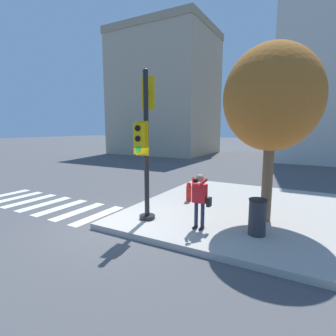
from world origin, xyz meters
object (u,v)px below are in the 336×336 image
Objects in this scene: street_tree at (272,99)px; traffic_signal_pole at (146,137)px; person_photographer at (200,196)px; fire_hydrant at (189,192)px; trash_bin at (257,217)px.

traffic_signal_pole is at bearing -152.99° from street_tree.
traffic_signal_pole is 0.87× the size of street_tree.
street_tree is (1.56, 1.65, 2.81)m from person_photographer.
fire_hydrant is 3.74m from trash_bin.
street_tree is 6.96× the size of fire_hydrant.
street_tree reaches higher than fire_hydrant.
street_tree reaches higher than traffic_signal_pole.
traffic_signal_pole is 3.44m from fire_hydrant.
trash_bin is at bearing 6.83° from traffic_signal_pole.
traffic_signal_pole is at bearing -97.05° from fire_hydrant.
person_photographer is at bearing -59.07° from fire_hydrant.
fire_hydrant is at bearing 82.95° from traffic_signal_pole.
trash_bin is at bearing 12.16° from person_photographer.
street_tree is 3.52m from trash_bin.
person_photographer is (1.81, 0.07, -1.69)m from traffic_signal_pole.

